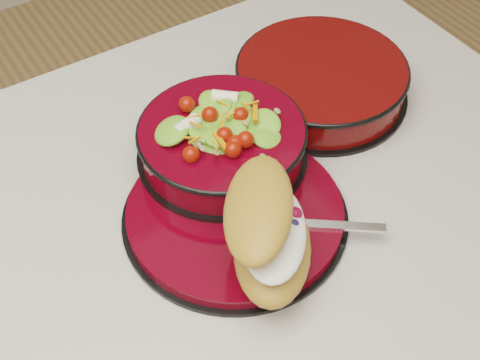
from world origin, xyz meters
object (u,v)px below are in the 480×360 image
salad_bowl (222,137)px  croissant (270,230)px  fork (313,224)px  dinner_plate (236,213)px  extra_bowl (321,79)px

salad_bowl → croissant: size_ratio=1.15×
salad_bowl → fork: (0.03, -0.15, -0.03)m
dinner_plate → croissant: size_ratio=1.45×
dinner_plate → salad_bowl: 0.10m
dinner_plate → salad_bowl: bearing=69.0°
fork → croissant: bearing=133.2°
salad_bowl → croissant: 0.17m
dinner_plate → extra_bowl: 0.26m
croissant → fork: (0.07, 0.01, -0.04)m
salad_bowl → croissant: croissant is taller
dinner_plate → croissant: bearing=-94.2°
croissant → salad_bowl: bearing=22.9°
dinner_plate → extra_bowl: size_ratio=1.09×
fork → extra_bowl: size_ratio=0.54×
salad_bowl → fork: salad_bowl is taller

